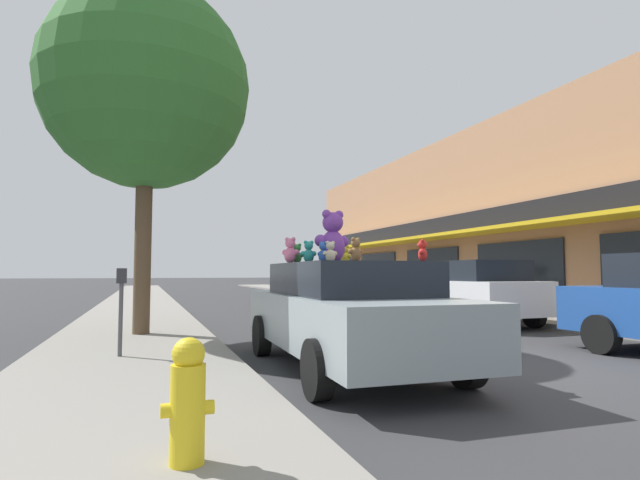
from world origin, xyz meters
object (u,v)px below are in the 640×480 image
teddy_bear_cream (330,252)px  teddy_bear_green (297,254)px  street_tree (147,88)px  fire_hydrant (188,400)px  teddy_bear_yellow (346,255)px  plush_art_car (347,312)px  parking_meter (121,300)px  parked_car_far_center (470,290)px  teddy_bear_brown (356,250)px  teddy_bear_teal (309,252)px  teddy_bear_red (422,251)px  parked_car_far_right (350,284)px  teddy_bear_giant (333,238)px  teddy_bear_pink (290,251)px  teddy_bear_blue (323,252)px

teddy_bear_cream → teddy_bear_green: teddy_bear_green is taller
street_tree → fire_hydrant: (0.31, -7.26, -4.58)m
teddy_bear_yellow → street_tree: street_tree is taller
plush_art_car → parking_meter: plush_art_car is taller
fire_hydrant → parked_car_far_center: bearing=44.7°
plush_art_car → teddy_bear_brown: size_ratio=16.27×
teddy_bear_green → teddy_bear_teal: size_ratio=0.94×
teddy_bear_cream → teddy_bear_brown: bearing=98.0°
teddy_bear_brown → teddy_bear_red: bearing=144.0°
teddy_bear_red → teddy_bear_yellow: (-0.23, 1.95, 0.01)m
street_tree → parked_car_far_right: bearing=46.1°
teddy_bear_brown → teddy_bear_giant: bearing=-116.9°
teddy_bear_brown → fire_hydrant: (-2.18, -2.34, -1.09)m
fire_hydrant → teddy_bear_red: bearing=35.2°
parked_car_far_center → fire_hydrant: parked_car_far_center is taller
teddy_bear_yellow → fire_hydrant: 5.02m
teddy_bear_red → parked_car_far_right: (4.69, 13.46, -0.72)m
teddy_bear_red → teddy_bear_pink: size_ratio=0.74×
teddy_bear_cream → teddy_bear_brown: (0.09, -0.64, 0.00)m
teddy_bear_blue → teddy_bear_red: size_ratio=1.07×
teddy_bear_red → parked_car_far_center: size_ratio=0.07×
teddy_bear_cream → teddy_bear_yellow: bearing=-122.0°
teddy_bear_cream → street_tree: bearing=-60.9°
teddy_bear_teal → fire_hydrant: bearing=67.5°
teddy_bear_giant → parked_car_far_center: bearing=-154.9°
fire_hydrant → teddy_bear_pink: bearing=64.8°
teddy_bear_yellow → street_tree: 5.64m
teddy_bear_cream → parked_car_far_center: 7.29m
teddy_bear_green → parked_car_far_right: size_ratio=0.06×
teddy_bear_blue → teddy_bear_yellow: bearing=-64.9°
teddy_bear_blue → parked_car_far_right: bearing=-50.1°
teddy_bear_blue → teddy_bear_brown: teddy_bear_blue is taller
teddy_bear_yellow → parked_car_far_center: size_ratio=0.08×
teddy_bear_yellow → parking_meter: teddy_bear_yellow is taller
teddy_bear_red → teddy_bear_giant: bearing=-121.6°
teddy_bear_blue → parked_car_far_center: size_ratio=0.08×
street_tree → fire_hydrant: bearing=-87.5°
teddy_bear_giant → teddy_bear_red: 1.56m
plush_art_car → fire_hydrant: size_ratio=6.13×
teddy_bear_brown → street_tree: (-2.49, 4.92, 3.49)m
teddy_bear_giant → teddy_bear_cream: bearing=53.5°
teddy_bear_yellow → teddy_bear_brown: bearing=140.1°
teddy_bear_red → plush_art_car: bearing=-116.4°
teddy_bear_teal → parking_meter: (-2.49, 1.15, -0.68)m
teddy_bear_giant → parking_meter: teddy_bear_giant is taller
teddy_bear_teal → teddy_bear_giant: bearing=-155.5°
plush_art_car → teddy_bear_pink: (-0.66, 0.54, 0.86)m
teddy_bear_cream → teddy_bear_red: (0.90, -0.87, -0.00)m
teddy_bear_blue → street_tree: 5.85m
plush_art_car → teddy_bear_blue: size_ratio=16.11×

